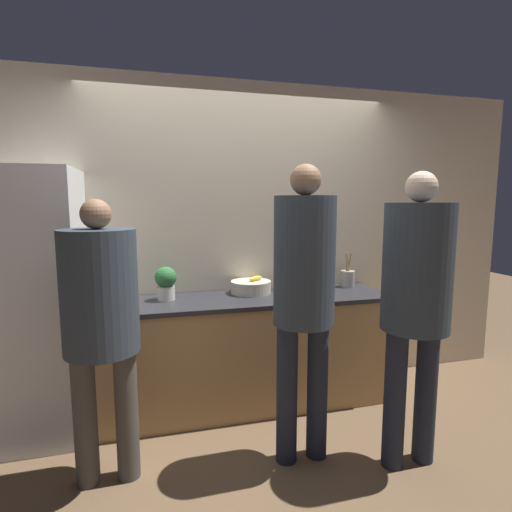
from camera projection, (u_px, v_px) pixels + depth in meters
ground_plane at (261, 425)px, 2.92m from camera, size 14.00×14.00×0.00m
wall_back at (240, 240)px, 3.39m from camera, size 5.20×0.06×2.60m
counter at (249, 350)px, 3.20m from camera, size 2.27×0.65×0.88m
refrigerator at (34, 305)px, 2.72m from camera, size 0.63×0.68×1.84m
person_left at (101, 313)px, 2.21m from camera, size 0.41×0.41×1.64m
person_center at (304, 286)px, 2.40m from camera, size 0.37×0.37×1.84m
person_right at (416, 290)px, 2.36m from camera, size 0.40×0.40×1.79m
fruit_bowl at (251, 287)px, 3.26m from camera, size 0.33×0.33×0.14m
utensil_crock at (348, 278)px, 3.51m from camera, size 0.12×0.12×0.30m
bottle_dark at (305, 291)px, 3.09m from camera, size 0.05×0.05×0.14m
cup_blue at (321, 290)px, 3.15m from camera, size 0.09×0.09×0.10m
cup_yellow at (279, 285)px, 3.38m from camera, size 0.07×0.07×0.08m
potted_plant at (166, 282)px, 3.02m from camera, size 0.16×0.16×0.26m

